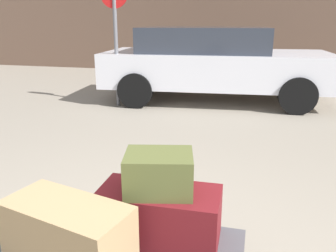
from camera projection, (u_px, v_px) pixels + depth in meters
duffel_bag_maroon_stacked_top at (159, 215)px, 1.96m from camera, size 0.68×0.35×0.30m
duffel_bag_tan_rear_right at (68, 235)px, 1.74m from camera, size 0.70×0.45×0.34m
duffel_bag_olive_topmost_pile at (159, 173)px, 1.88m from camera, size 0.42×0.36×0.22m
parked_car at (213, 62)px, 6.78m from camera, size 4.44×2.21×1.42m
no_parking_sign at (115, 29)px, 6.18m from camera, size 0.50×0.07×2.24m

